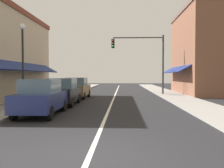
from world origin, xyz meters
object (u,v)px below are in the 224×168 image
(parked_car_third_left, at_px, (77,88))
(parked_car_nearest_left, at_px, (41,97))
(parked_car_second_left, at_px, (63,92))
(traffic_signal_mast_arm, at_px, (145,54))
(street_lamp_left_near, at_px, (23,52))

(parked_car_third_left, bearing_deg, parked_car_nearest_left, -89.77)
(parked_car_second_left, height_order, parked_car_third_left, same)
(parked_car_nearest_left, height_order, parked_car_third_left, same)
(parked_car_nearest_left, bearing_deg, traffic_signal_mast_arm, 63.15)
(parked_car_third_left, relative_size, traffic_signal_mast_arm, 0.68)
(parked_car_third_left, xyz_separation_m, street_lamp_left_near, (-1.92, -6.70, 2.45))
(street_lamp_left_near, bearing_deg, parked_car_second_left, 42.23)
(parked_car_nearest_left, xyz_separation_m, street_lamp_left_near, (-1.90, 2.40, 2.45))
(street_lamp_left_near, bearing_deg, parked_car_nearest_left, -51.67)
(parked_car_second_left, height_order, traffic_signal_mast_arm, traffic_signal_mast_arm)
(parked_car_second_left, height_order, street_lamp_left_near, street_lamp_left_near)
(parked_car_third_left, bearing_deg, parked_car_second_left, -89.50)
(traffic_signal_mast_arm, bearing_deg, parked_car_third_left, -147.70)
(parked_car_second_left, distance_m, traffic_signal_mast_arm, 11.25)
(parked_car_nearest_left, xyz_separation_m, parked_car_second_left, (0.04, 4.16, 0.00))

